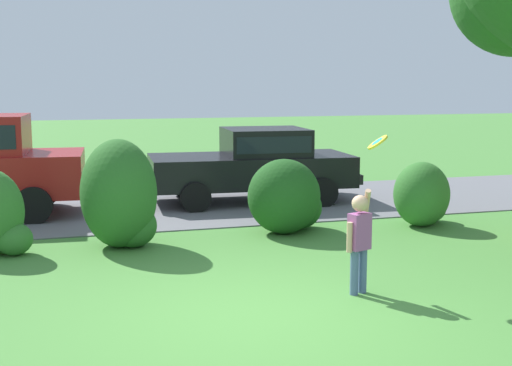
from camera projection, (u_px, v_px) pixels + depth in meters
name	position (u px, v px, depth m)	size (l,w,h in m)	color
ground_plane	(258.00, 317.00, 7.52)	(80.00, 80.00, 0.00)	#478438
driveway_strip	(163.00, 208.00, 13.91)	(28.00, 4.40, 0.02)	slate
shrub_centre_left	(120.00, 197.00, 10.60)	(1.17, 1.40, 1.68)	#286023
shrub_centre	(287.00, 199.00, 11.65)	(1.38, 1.26, 1.26)	#1E511C
shrub_centre_right	(423.00, 196.00, 12.20)	(1.14, 1.07, 1.15)	#33702B
parked_sedan	(255.00, 162.00, 14.58)	(4.50, 2.30, 1.56)	black
child_thrower	(359.00, 236.00, 8.25)	(0.40, 0.36, 1.29)	#4C608C
frisbee	(378.00, 142.00, 8.38)	(0.27, 0.28, 0.22)	yellow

